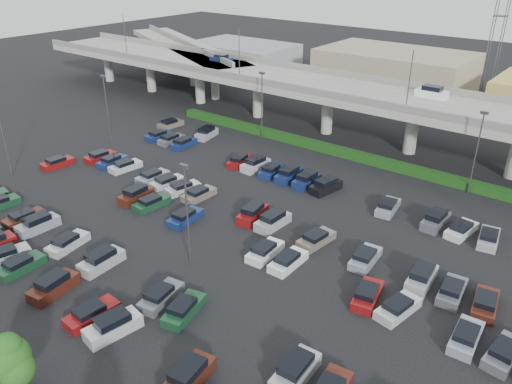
% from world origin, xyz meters
% --- Properties ---
extents(ground, '(280.00, 280.00, 0.00)m').
position_xyz_m(ground, '(0.00, 0.00, 0.00)').
color(ground, black).
extents(overpass, '(150.00, 13.00, 15.80)m').
position_xyz_m(overpass, '(-0.21, 32.01, 6.97)').
color(overpass, gray).
rests_on(overpass, ground).
extents(on_ramp, '(50.93, 30.13, 8.80)m').
position_xyz_m(on_ramp, '(-52.10, 43.05, 6.86)').
color(on_ramp, gray).
rests_on(on_ramp, ground).
extents(hedge, '(66.00, 1.60, 1.10)m').
position_xyz_m(hedge, '(0.00, 25.00, 0.55)').
color(hedge, '#163A10').
rests_on(hedge, ground).
extents(parked_cars, '(63.09, 41.69, 1.67)m').
position_xyz_m(parked_cars, '(-0.91, -3.41, 0.61)').
color(parked_cars, '#706658').
rests_on(parked_cars, ground).
extents(light_poles, '(66.90, 48.38, 10.30)m').
position_xyz_m(light_poles, '(-4.13, 2.00, 6.24)').
color(light_poles, '#46464A').
rests_on(light_poles, ground).
extents(comm_tower, '(2.40, 2.40, 30.00)m').
position_xyz_m(comm_tower, '(4.00, 74.00, 15.61)').
color(comm_tower, '#46464A').
rests_on(comm_tower, ground).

